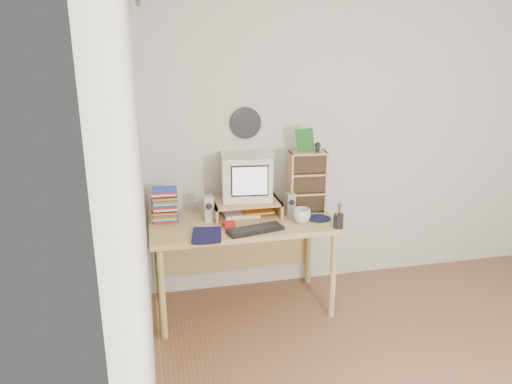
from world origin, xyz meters
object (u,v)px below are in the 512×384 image
desk (241,233)px  keyboard (255,230)px  dvd_stack (165,205)px  mug (302,215)px  crt_monitor (246,177)px  diary (192,234)px  cd_rack (307,182)px

desk → keyboard: bearing=-81.6°
dvd_stack → mug: dvd_stack is taller
keyboard → mug: 0.40m
crt_monitor → diary: bearing=-133.1°
diary → desk: bearing=46.5°
cd_rack → keyboard: bearing=-141.4°
desk → keyboard: keyboard is taller
keyboard → cd_rack: size_ratio=0.84×
desk → crt_monitor: (0.06, 0.09, 0.43)m
keyboard → mug: bearing=3.0°
dvd_stack → mug: bearing=-11.6°
desk → mug: 0.51m
crt_monitor → diary: (-0.47, -0.40, -0.27)m
dvd_stack → mug: size_ratio=1.93×
desk → crt_monitor: crt_monitor is taller
crt_monitor → cd_rack: bearing=-0.6°
desk → dvd_stack: 0.63m
desk → mug: bearing=-25.4°
crt_monitor → cd_rack: 0.48m
desk → crt_monitor: size_ratio=3.86×
crt_monitor → mug: crt_monitor is taller
desk → cd_rack: 0.66m
mug → diary: (-0.83, -0.11, -0.03)m
desk → crt_monitor: 0.44m
desk → cd_rack: (0.54, 0.03, 0.38)m
dvd_stack → crt_monitor: bearing=6.2°
cd_rack → dvd_stack: bearing=-176.3°
cd_rack → mug: 0.32m
crt_monitor → diary: 0.67m
dvd_stack → diary: dvd_stack is taller
dvd_stack → cd_rack: (1.11, -0.01, 0.11)m
crt_monitor → dvd_stack: 0.66m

